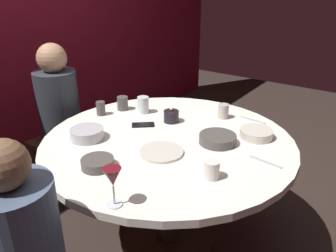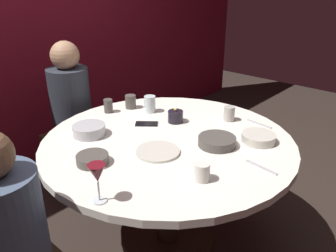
{
  "view_description": "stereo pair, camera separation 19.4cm",
  "coord_description": "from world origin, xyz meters",
  "px_view_note": "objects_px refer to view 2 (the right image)",
  "views": [
    {
      "loc": [
        -1.45,
        -1.03,
        1.63
      ],
      "look_at": [
        0.0,
        0.0,
        0.84
      ],
      "focal_mm": 36.35,
      "sensor_mm": 36.0,
      "label": 1
    },
    {
      "loc": [
        -1.33,
        -1.18,
        1.63
      ],
      "look_at": [
        0.0,
        0.0,
        0.84
      ],
      "focal_mm": 36.35,
      "sensor_mm": 36.0,
      "label": 2
    }
  ],
  "objects_px": {
    "dinner_plate": "(158,151)",
    "cup_near_candle": "(229,114)",
    "wine_glass": "(97,175)",
    "seated_diner_left": "(6,231)",
    "bowl_small_white": "(258,138)",
    "cup_center_front": "(202,172)",
    "cup_far_edge": "(150,104)",
    "seated_diner_back": "(71,102)",
    "bowl_sauce_side": "(93,159)",
    "cup_by_right_diner": "(108,106)",
    "cup_by_left_diner": "(131,102)",
    "candle_holder": "(175,116)",
    "bowl_serving_large": "(89,130)",
    "cell_phone": "(147,124)",
    "bowl_salad_center": "(217,141)",
    "dining_table": "(168,160)"
  },
  "relations": [
    {
      "from": "candle_holder",
      "to": "cup_near_candle",
      "type": "height_order",
      "value": "candle_holder"
    },
    {
      "from": "bowl_sauce_side",
      "to": "cup_by_right_diner",
      "type": "xyz_separation_m",
      "value": [
        0.5,
        0.49,
        0.02
      ]
    },
    {
      "from": "seated_diner_back",
      "to": "bowl_sauce_side",
      "type": "height_order",
      "value": "seated_diner_back"
    },
    {
      "from": "candle_holder",
      "to": "cell_phone",
      "type": "distance_m",
      "value": 0.19
    },
    {
      "from": "bowl_salad_center",
      "to": "cup_center_front",
      "type": "xyz_separation_m",
      "value": [
        -0.34,
        -0.15,
        0.02
      ]
    },
    {
      "from": "seated_diner_left",
      "to": "cup_by_left_diner",
      "type": "xyz_separation_m",
      "value": [
        1.16,
        0.53,
        0.1
      ]
    },
    {
      "from": "cup_center_front",
      "to": "bowl_sauce_side",
      "type": "bearing_deg",
      "value": 115.4
    },
    {
      "from": "cup_center_front",
      "to": "seated_diner_back",
      "type": "bearing_deg",
      "value": 80.94
    },
    {
      "from": "bowl_small_white",
      "to": "cup_by_right_diner",
      "type": "distance_m",
      "value": 1.03
    },
    {
      "from": "wine_glass",
      "to": "dinner_plate",
      "type": "distance_m",
      "value": 0.5
    },
    {
      "from": "cup_by_right_diner",
      "to": "candle_holder",
      "type": "bearing_deg",
      "value": -68.77
    },
    {
      "from": "bowl_small_white",
      "to": "cup_center_front",
      "type": "relative_size",
      "value": 2.18
    },
    {
      "from": "seated_diner_left",
      "to": "candle_holder",
      "type": "relative_size",
      "value": 11.55
    },
    {
      "from": "cup_by_left_diner",
      "to": "cup_center_front",
      "type": "bearing_deg",
      "value": -114.06
    },
    {
      "from": "dinner_plate",
      "to": "bowl_serving_large",
      "type": "bearing_deg",
      "value": 103.53
    },
    {
      "from": "dinner_plate",
      "to": "cup_far_edge",
      "type": "relative_size",
      "value": 2.08
    },
    {
      "from": "bowl_salad_center",
      "to": "seated_diner_left",
      "type": "bearing_deg",
      "value": 166.41
    },
    {
      "from": "seated_diner_left",
      "to": "dinner_plate",
      "type": "bearing_deg",
      "value": -5.21
    },
    {
      "from": "seated_diner_left",
      "to": "cup_far_edge",
      "type": "bearing_deg",
      "value": 17.39
    },
    {
      "from": "seated_diner_back",
      "to": "bowl_serving_large",
      "type": "bearing_deg",
      "value": -24.04
    },
    {
      "from": "seated_diner_left",
      "to": "cup_far_edge",
      "type": "relative_size",
      "value": 9.91
    },
    {
      "from": "bowl_small_white",
      "to": "cup_by_left_diner",
      "type": "height_order",
      "value": "cup_by_left_diner"
    },
    {
      "from": "wine_glass",
      "to": "dinner_plate",
      "type": "bearing_deg",
      "value": 13.0
    },
    {
      "from": "dinner_plate",
      "to": "cup_far_edge",
      "type": "height_order",
      "value": "cup_far_edge"
    },
    {
      "from": "dining_table",
      "to": "cup_center_front",
      "type": "relative_size",
      "value": 16.43
    },
    {
      "from": "wine_glass",
      "to": "cup_near_candle",
      "type": "distance_m",
      "value": 1.11
    },
    {
      "from": "bowl_sauce_side",
      "to": "cup_near_candle",
      "type": "height_order",
      "value": "cup_near_candle"
    },
    {
      "from": "cup_center_front",
      "to": "cup_far_edge",
      "type": "distance_m",
      "value": 0.9
    },
    {
      "from": "cup_near_candle",
      "to": "cell_phone",
      "type": "bearing_deg",
      "value": 138.67
    },
    {
      "from": "wine_glass",
      "to": "bowl_serving_large",
      "type": "bearing_deg",
      "value": 57.08
    },
    {
      "from": "dinner_plate",
      "to": "cup_near_candle",
      "type": "height_order",
      "value": "cup_near_candle"
    },
    {
      "from": "wine_glass",
      "to": "cup_near_candle",
      "type": "bearing_deg",
      "value": 3.36
    },
    {
      "from": "dining_table",
      "to": "cup_near_candle",
      "type": "xyz_separation_m",
      "value": [
        0.47,
        -0.12,
        0.19
      ]
    },
    {
      "from": "seated_diner_left",
      "to": "cup_far_edge",
      "type": "height_order",
      "value": "seated_diner_left"
    },
    {
      "from": "dinner_plate",
      "to": "bowl_small_white",
      "type": "relative_size",
      "value": 1.23
    },
    {
      "from": "seated_diner_back",
      "to": "bowl_serving_large",
      "type": "height_order",
      "value": "seated_diner_back"
    },
    {
      "from": "cup_by_left_diner",
      "to": "cup_by_right_diner",
      "type": "xyz_separation_m",
      "value": [
        -0.16,
        0.05,
        -0.0
      ]
    },
    {
      "from": "wine_glass",
      "to": "cup_center_front",
      "type": "distance_m",
      "value": 0.48
    },
    {
      "from": "seated_diner_left",
      "to": "cup_by_left_diner",
      "type": "relative_size",
      "value": 11.96
    },
    {
      "from": "dinner_plate",
      "to": "cell_phone",
      "type": "relative_size",
      "value": 1.7
    },
    {
      "from": "dinner_plate",
      "to": "cup_by_left_diner",
      "type": "distance_m",
      "value": 0.7
    },
    {
      "from": "seated_diner_left",
      "to": "cup_center_front",
      "type": "height_order",
      "value": "seated_diner_left"
    },
    {
      "from": "seated_diner_left",
      "to": "bowl_serving_large",
      "type": "relative_size",
      "value": 5.9
    },
    {
      "from": "candle_holder",
      "to": "cup_center_front",
      "type": "relative_size",
      "value": 1.11
    },
    {
      "from": "bowl_salad_center",
      "to": "bowl_sauce_side",
      "type": "distance_m",
      "value": 0.68
    },
    {
      "from": "cup_far_edge",
      "to": "dinner_plate",
      "type": "bearing_deg",
      "value": -131.64
    },
    {
      "from": "bowl_serving_large",
      "to": "bowl_salad_center",
      "type": "distance_m",
      "value": 0.75
    },
    {
      "from": "dinner_plate",
      "to": "cup_by_left_diner",
      "type": "bearing_deg",
      "value": 59.19
    },
    {
      "from": "candle_holder",
      "to": "bowl_serving_large",
      "type": "height_order",
      "value": "candle_holder"
    },
    {
      "from": "cell_phone",
      "to": "cup_by_right_diner",
      "type": "distance_m",
      "value": 0.35
    }
  ]
}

